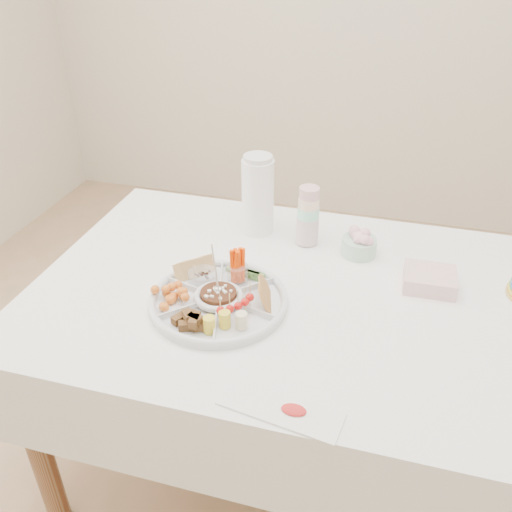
# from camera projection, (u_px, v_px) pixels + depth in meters

# --- Properties ---
(floor) EXTENTS (4.00, 4.00, 0.00)m
(floor) POSITION_uv_depth(u_px,v_px,m) (287.00, 458.00, 1.98)
(floor) COLOR tan
(floor) RESTS_ON ground
(dining_table) EXTENTS (1.52, 1.02, 0.76)m
(dining_table) POSITION_uv_depth(u_px,v_px,m) (290.00, 384.00, 1.78)
(dining_table) COLOR white
(dining_table) RESTS_ON floor
(party_tray) EXTENTS (0.47, 0.47, 0.04)m
(party_tray) POSITION_uv_depth(u_px,v_px,m) (219.00, 298.00, 1.50)
(party_tray) COLOR silver
(party_tray) RESTS_ON dining_table
(bean_dip) EXTENTS (0.12, 0.12, 0.04)m
(bean_dip) POSITION_uv_depth(u_px,v_px,m) (219.00, 296.00, 1.50)
(bean_dip) COLOR black
(bean_dip) RESTS_ON party_tray
(tortillas) EXTENTS (0.13, 0.13, 0.06)m
(tortillas) POSITION_uv_depth(u_px,v_px,m) (265.00, 292.00, 1.49)
(tortillas) COLOR tan
(tortillas) RESTS_ON party_tray
(carrot_cucumber) EXTENTS (0.15, 0.15, 0.11)m
(carrot_cucumber) POSITION_uv_depth(u_px,v_px,m) (243.00, 264.00, 1.58)
(carrot_cucumber) COLOR #FF4300
(carrot_cucumber) RESTS_ON party_tray
(pita_raisins) EXTENTS (0.14, 0.14, 0.06)m
(pita_raisins) POSITION_uv_depth(u_px,v_px,m) (199.00, 269.00, 1.59)
(pita_raisins) COLOR tan
(pita_raisins) RESTS_ON party_tray
(cherries) EXTENTS (0.14, 0.14, 0.05)m
(cherries) POSITION_uv_depth(u_px,v_px,m) (172.00, 294.00, 1.50)
(cherries) COLOR #FF7D3E
(cherries) RESTS_ON party_tray
(granola_chunks) EXTENTS (0.13, 0.13, 0.05)m
(granola_chunks) POSITION_uv_depth(u_px,v_px,m) (190.00, 320.00, 1.40)
(granola_chunks) COLOR brown
(granola_chunks) RESTS_ON party_tray
(banana_tomato) EXTENTS (0.12, 0.12, 0.08)m
(banana_tomato) POSITION_uv_depth(u_px,v_px,m) (240.00, 313.00, 1.39)
(banana_tomato) COLOR #D1C37F
(banana_tomato) RESTS_ON party_tray
(cup_stack) EXTENTS (0.09, 0.09, 0.20)m
(cup_stack) POSITION_uv_depth(u_px,v_px,m) (308.00, 216.00, 1.75)
(cup_stack) COLOR #B1C5AE
(cup_stack) RESTS_ON dining_table
(thermos) EXTENTS (0.12, 0.12, 0.28)m
(thermos) POSITION_uv_depth(u_px,v_px,m) (258.00, 194.00, 1.80)
(thermos) COLOR white
(thermos) RESTS_ON dining_table
(flower_bowl) EXTENTS (0.13, 0.13, 0.08)m
(flower_bowl) POSITION_uv_depth(u_px,v_px,m) (359.00, 243.00, 1.72)
(flower_bowl) COLOR #91D2B0
(flower_bowl) RESTS_ON dining_table
(napkin_stack) EXTENTS (0.15, 0.13, 0.05)m
(napkin_stack) POSITION_uv_depth(u_px,v_px,m) (429.00, 280.00, 1.58)
(napkin_stack) COLOR beige
(napkin_stack) RESTS_ON dining_table
(placemat) EXTENTS (0.29, 0.13, 0.01)m
(placemat) POSITION_uv_depth(u_px,v_px,m) (280.00, 409.00, 1.19)
(placemat) COLOR silver
(placemat) RESTS_ON dining_table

